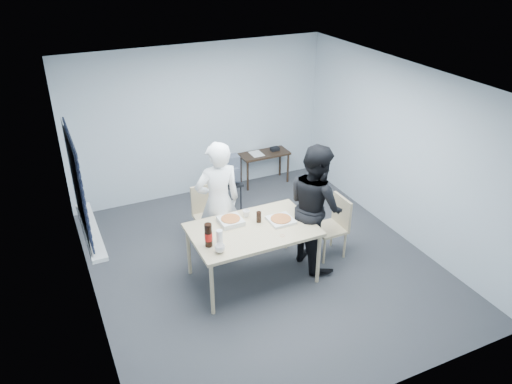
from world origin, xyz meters
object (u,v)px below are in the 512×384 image
person_black (315,206)px  mug_b (246,213)px  chair_far (208,211)px  dining_table (253,232)px  backpack (229,170)px  soda_bottle (208,235)px  chair_right (335,222)px  person_white (218,202)px  mug_a (220,249)px  stool (229,188)px  side_table (264,157)px

person_black → mug_b: person_black is taller
chair_far → dining_table: bearing=-78.9°
dining_table → backpack: 1.90m
mug_b → soda_bottle: bearing=-147.2°
chair_right → person_white: 1.67m
chair_far → person_white: (0.00, -0.47, 0.37)m
chair_far → backpack: backpack is taller
person_black → backpack: 1.92m
mug_a → soda_bottle: soda_bottle is taller
stool → backpack: backpack is taller
stool → backpack: (0.00, -0.01, 0.33)m
chair_right → person_black: (-0.37, -0.04, 0.37)m
mug_b → side_table: bearing=58.7°
stool → soda_bottle: (-1.08, -2.00, 0.53)m
chair_right → backpack: 2.02m
side_table → soda_bottle: soda_bottle is taller
person_white → backpack: (0.65, 1.20, -0.15)m
person_white → backpack: 1.38m
person_black → backpack: person_black is taller
chair_right → person_black: 0.53m
chair_right → mug_b: chair_right is taller
backpack → mug_a: (-1.00, -2.17, 0.10)m
chair_right → stool: size_ratio=1.76×
stool → side_table: bearing=34.4°
person_black → stool: 1.99m
dining_table → person_white: size_ratio=0.90×
stool → person_black: bearing=-75.1°
dining_table → person_white: bearing=108.7°
mug_a → backpack: bearing=65.2°
dining_table → soda_bottle: size_ratio=5.21×
dining_table → chair_right: (1.30, 0.04, -0.21)m
dining_table → backpack: (0.43, 1.85, 0.01)m
chair_right → person_black: size_ratio=0.50×
mug_a → soda_bottle: (-0.07, 0.18, 0.10)m
stool → mug_a: size_ratio=4.12×
person_black → side_table: size_ratio=1.98×
backpack → soda_bottle: 2.27m
chair_right → side_table: chair_right is taller
chair_far → chair_right: size_ratio=1.00×
stool → soda_bottle: bearing=-118.3°
dining_table → soda_bottle: (-0.65, -0.14, 0.21)m
mug_b → soda_bottle: size_ratio=0.33×
chair_far → chair_right: bearing=-35.2°
mug_a → chair_far: bearing=76.2°
dining_table → person_white: person_white is taller
person_black → backpack: size_ratio=3.83×
stool → mug_a: bearing=-114.7°
mug_a → mug_b: mug_a is taller
chair_right → side_table: size_ratio=1.00×
person_black → stool: (-0.50, 1.87, -0.49)m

